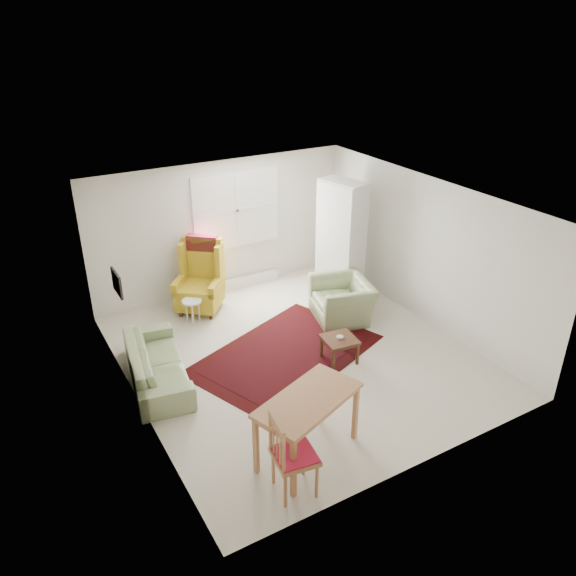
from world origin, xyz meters
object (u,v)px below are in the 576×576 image
sofa (156,357)px  wingback_chair (198,277)px  coffee_table (339,349)px  cabinet (341,238)px  desk (308,427)px  stool (193,312)px  armchair (342,296)px  desk_chair (295,454)px

sofa → wingback_chair: (1.34, 1.67, 0.27)m
wingback_chair → coffee_table: (1.24, -2.58, -0.46)m
coffee_table → cabinet: size_ratio=0.22×
sofa → coffee_table: 2.74m
cabinet → sofa: bearing=-177.4°
wingback_chair → desk: 4.10m
wingback_chair → stool: wingback_chair is taller
wingback_chair → sofa: bearing=-88.5°
armchair → desk: 3.49m
sofa → cabinet: size_ratio=0.89×
cabinet → desk_chair: size_ratio=2.08×
stool → desk_chair: (-0.41, -4.12, 0.30)m
armchair → coffee_table: 1.39m
wingback_chair → stool: (-0.28, -0.37, -0.43)m
stool → coffee_table: bearing=-55.4°
coffee_table → desk: desk is taller
cabinet → desk_chair: cabinet is taller
desk_chair → wingback_chair: bearing=-0.6°
sofa → wingback_chair: 2.16m
wingback_chair → cabinet: cabinet is taller
sofa → desk_chair: 2.90m
sofa → desk_chair: bearing=-157.8°
armchair → stool: 2.60m
sofa → desk_chair: desk_chair is taller
armchair → stool: armchair is taller
desk → coffee_table: bearing=44.9°
sofa → stool: (1.05, 1.29, -0.16)m
wingback_chair → coffee_table: wingback_chair is taller
armchair → wingback_chair: wingback_chair is taller
desk → desk_chair: (-0.42, -0.41, 0.10)m
coffee_table → wingback_chair: bearing=115.6°
coffee_table → armchair: bearing=53.5°
wingback_chair → coffee_table: 2.90m
coffee_table → desk: bearing=-135.1°
stool → armchair: bearing=-25.3°
cabinet → desk: 4.55m
coffee_table → desk: (-1.51, -1.50, 0.22)m
sofa → wingback_chair: bearing=-29.4°
sofa → armchair: 3.40m
stool → cabinet: 3.02m
coffee_table → stool: bearing=124.6°
stool → desk_chair: size_ratio=0.43×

